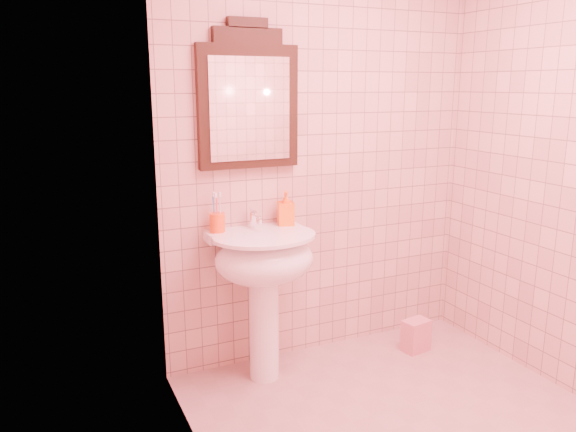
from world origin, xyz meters
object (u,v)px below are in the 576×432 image
pedestal_sink (264,269)px  soap_dispenser (286,208)px  toothbrush_cup (217,222)px  towel (416,335)px  mirror (249,100)px

pedestal_sink → soap_dispenser: (0.20, 0.14, 0.30)m
pedestal_sink → toothbrush_cup: bearing=145.4°
pedestal_sink → towel: 1.15m
towel → mirror: bearing=164.0°
mirror → soap_dispenser: size_ratio=4.01×
mirror → toothbrush_cup: 0.70m
pedestal_sink → toothbrush_cup: size_ratio=4.32×
mirror → soap_dispenser: bearing=-17.9°
towel → toothbrush_cup: bearing=169.0°
soap_dispenser → towel: soap_dispenser is taller
toothbrush_cup → pedestal_sink: bearing=-34.6°
pedestal_sink → toothbrush_cup: 0.37m
pedestal_sink → mirror: size_ratio=1.07×
mirror → toothbrush_cup: size_ratio=4.04×
toothbrush_cup → towel: 1.49m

